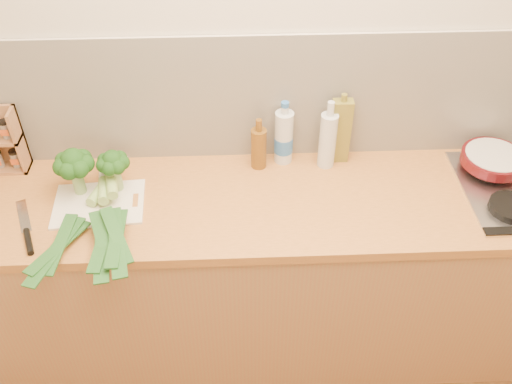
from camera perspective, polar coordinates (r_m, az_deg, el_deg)
The scene contains 14 objects.
room_shell at distance 2.29m, azimuth 1.87°, elevation 9.35°, with size 3.50×3.50×3.50m.
counter at distance 2.54m, azimuth 1.97°, elevation -8.18°, with size 3.20×0.62×0.90m.
chopping_board at distance 2.26m, azimuth -15.43°, elevation -1.15°, with size 0.34×0.25×0.01m, color white.
broccoli_left at distance 2.25m, azimuth -17.76°, elevation 2.68°, with size 0.15×0.16×0.20m.
broccoli_right at distance 2.23m, azimuth -14.11°, elevation 2.78°, with size 0.13×0.13×0.18m.
leek_front at distance 2.24m, azimuth -16.06°, elevation -0.86°, with size 0.27×0.69×0.04m.
leek_mid at distance 2.18m, azimuth -15.04°, elevation -1.28°, with size 0.15×0.63×0.04m.
leek_back at distance 2.18m, azimuth -14.14°, elevation -0.41°, with size 0.19×0.67×0.04m.
chefs_knife at distance 2.21m, azimuth -21.91°, elevation -4.01°, with size 0.14×0.30×0.02m.
skillet at distance 2.50m, azimuth 22.72°, elevation 3.08°, with size 0.37×0.26×0.04m.
oil_tin at distance 2.35m, azimuth 8.43°, elevation 6.10°, with size 0.08×0.05×0.31m.
glass_bottle at distance 2.32m, azimuth 7.18°, elevation 5.24°, with size 0.07×0.07×0.30m.
amber_bottle at distance 2.31m, azimuth 0.27°, elevation 4.48°, with size 0.06×0.06×0.23m.
water_bottle at distance 2.34m, azimuth 2.79°, elevation 5.37°, with size 0.08×0.08×0.26m.
Camera 1 is at (-0.16, -0.45, 2.37)m, focal length 40.00 mm.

